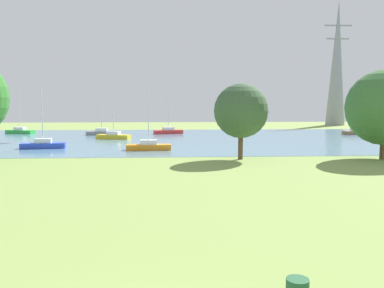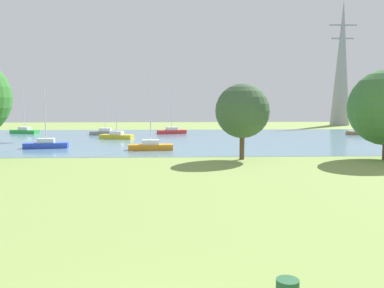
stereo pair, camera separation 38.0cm
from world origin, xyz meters
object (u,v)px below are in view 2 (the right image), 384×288
object	(u,v)px
sailboat_yellow	(117,136)
sailboat_red	(172,131)
sailboat_green	(25,131)
sailboat_brown	(361,132)
tree_east_near	(242,111)
sailboat_orange	(151,146)
electricity_pylon	(342,63)
sailboat_blue	(46,144)
sailboat_gray	(105,132)

from	to	relation	value
sailboat_yellow	sailboat_red	distance (m)	12.36
sailboat_green	sailboat_yellow	bearing A→B (deg)	-32.95
sailboat_brown	sailboat_red	xyz separation A→B (m)	(-30.93, 3.14, 0.02)
sailboat_green	tree_east_near	distance (m)	45.76
sailboat_red	sailboat_orange	distance (m)	23.83
sailboat_green	electricity_pylon	world-z (taller)	electricity_pylon
sailboat_blue	tree_east_near	distance (m)	23.30
sailboat_green	electricity_pylon	size ratio (longest dim) A/B	0.25
sailboat_yellow	electricity_pylon	bearing A→B (deg)	36.45
sailboat_red	electricity_pylon	xyz separation A→B (m)	(39.05, 25.04, 13.88)
sailboat_green	sailboat_blue	bearing A→B (deg)	-64.65
tree_east_near	sailboat_blue	bearing A→B (deg)	154.20
sailboat_green	sailboat_blue	world-z (taller)	sailboat_green
sailboat_yellow	sailboat_brown	xyz separation A→B (m)	(38.74, 6.44, 0.00)
sailboat_yellow	sailboat_red	bearing A→B (deg)	50.81
tree_east_near	electricity_pylon	xyz separation A→B (m)	(32.42, 56.46, 9.97)
sailboat_red	sailboat_gray	bearing A→B (deg)	-168.11
sailboat_yellow	sailboat_green	distance (m)	20.37
sailboat_brown	sailboat_orange	distance (m)	38.90
sailboat_green	electricity_pylon	bearing A→B (deg)	20.21
tree_east_near	sailboat_green	bearing A→B (deg)	133.77
electricity_pylon	sailboat_green	bearing A→B (deg)	-159.79
sailboat_gray	sailboat_red	bearing A→B (deg)	11.89
sailboat_red	tree_east_near	size ratio (longest dim) A/B	1.11
sailboat_yellow	sailboat_gray	bearing A→B (deg)	111.50
sailboat_gray	electricity_pylon	bearing A→B (deg)	28.75
sailboat_brown	tree_east_near	world-z (taller)	tree_east_near
sailboat_orange	electricity_pylon	world-z (taller)	electricity_pylon
tree_east_near	electricity_pylon	world-z (taller)	electricity_pylon
tree_east_near	sailboat_brown	bearing A→B (deg)	49.33
sailboat_gray	electricity_pylon	size ratio (longest dim) A/B	0.25
sailboat_blue	tree_east_near	bearing A→B (deg)	-25.80
sailboat_gray	electricity_pylon	world-z (taller)	electricity_pylon
sailboat_yellow	sailboat_orange	size ratio (longest dim) A/B	0.69
sailboat_gray	sailboat_blue	xyz separation A→B (m)	(-3.35, -19.17, -0.00)
sailboat_orange	sailboat_gray	bearing A→B (deg)	111.89
sailboat_orange	sailboat_yellow	bearing A→B (deg)	112.09
sailboat_green	sailboat_blue	xyz separation A→B (m)	(10.86, -22.92, -0.01)
sailboat_brown	tree_east_near	size ratio (longest dim) A/B	0.82
sailboat_orange	tree_east_near	world-z (taller)	sailboat_orange
sailboat_red	sailboat_green	xyz separation A→B (m)	(-24.91, 1.50, -0.00)
sailboat_red	sailboat_green	distance (m)	24.95
sailboat_yellow	sailboat_green	size ratio (longest dim) A/B	0.76
sailboat_brown	sailboat_blue	distance (m)	48.55
sailboat_green	sailboat_red	bearing A→B (deg)	-3.45
electricity_pylon	tree_east_near	bearing A→B (deg)	-119.86
sailboat_gray	sailboat_blue	distance (m)	19.46
sailboat_red	electricity_pylon	distance (m)	48.42
sailboat_green	sailboat_orange	xyz separation A→B (m)	(22.84, -25.24, 0.01)
sailboat_gray	sailboat_green	world-z (taller)	sailboat_green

